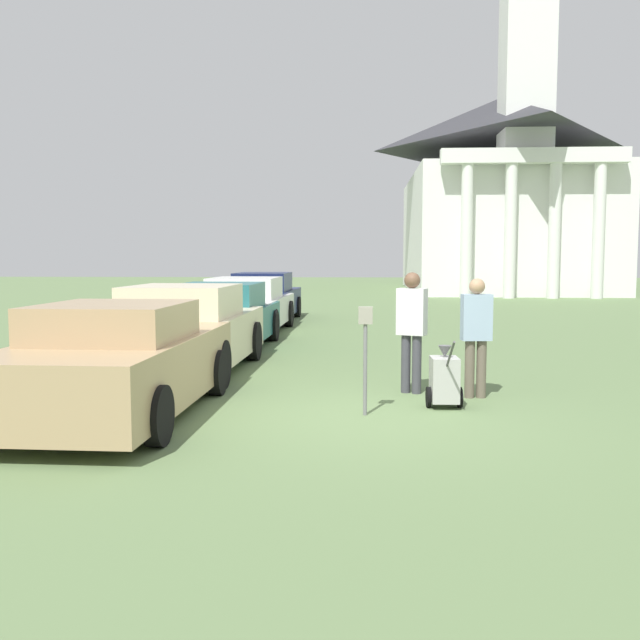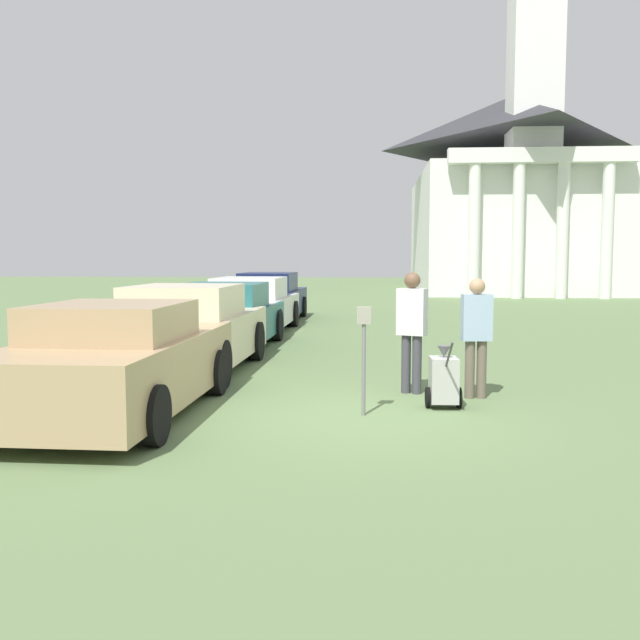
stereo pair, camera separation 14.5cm
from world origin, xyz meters
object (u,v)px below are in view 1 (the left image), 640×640
at_px(parked_car_teal, 221,318).
at_px(parking_meter, 365,340).
at_px(parked_car_navy, 264,299).
at_px(equipment_cart, 444,379).
at_px(parked_car_tan, 119,363).
at_px(parked_car_white, 246,307).
at_px(person_worker, 412,324).
at_px(church, 501,185).
at_px(person_supervisor, 476,330).
at_px(parked_car_cream, 186,332).

bearing_deg(parked_car_teal, parking_meter, -62.74).
xyz_separation_m(parked_car_navy, parking_meter, (3.13, -13.19, 0.27)).
distance_m(parking_meter, equipment_cart, 1.33).
relative_size(parked_car_navy, parking_meter, 3.66).
distance_m(parked_car_tan, parked_car_white, 10.04).
distance_m(parked_car_teal, parked_car_white, 3.41).
bearing_deg(person_worker, church, -80.18).
bearing_deg(parked_car_white, person_worker, -64.02).
height_order(equipment_cart, church, church).
bearing_deg(person_supervisor, parking_meter, 32.20).
distance_m(parked_car_tan, parked_car_teal, 6.63).
xyz_separation_m(parked_car_white, church, (11.24, 24.27, 5.51)).
height_order(parked_car_white, parked_car_navy, parked_car_navy).
bearing_deg(parked_car_navy, equipment_cart, -70.45).
bearing_deg(parked_car_white, parked_car_teal, -88.79).
bearing_deg(person_supervisor, parked_car_cream, -28.20).
bearing_deg(parked_car_cream, parking_meter, -44.48).
height_order(parked_car_cream, parked_car_teal, parked_car_cream).
bearing_deg(parked_car_teal, parked_car_white, 91.21).
height_order(parked_car_tan, church, church).
bearing_deg(parked_car_tan, equipment_cart, 11.29).
relative_size(parked_car_cream, person_supervisor, 2.86).
distance_m(parked_car_navy, equipment_cart, 13.35).
distance_m(person_worker, equipment_cart, 1.25).
relative_size(parked_car_tan, parked_car_teal, 0.94).
bearing_deg(parking_meter, parked_car_tan, -175.94).
distance_m(parked_car_tan, person_worker, 4.22).
xyz_separation_m(parked_car_teal, parked_car_navy, (0.00, 6.79, 0.02)).
distance_m(parked_car_cream, parked_car_navy, 9.98).
distance_m(parked_car_teal, equipment_cart, 7.23).
relative_size(equipment_cart, church, 0.04).
bearing_deg(person_supervisor, equipment_cart, 47.91).
bearing_deg(parked_car_white, parked_car_tan, -88.79).
distance_m(person_supervisor, church, 33.90).
height_order(parked_car_cream, parked_car_white, parked_car_cream).
distance_m(parked_car_cream, parked_car_teal, 3.20).
bearing_deg(parked_car_white, parked_car_navy, 91.21).
relative_size(parked_car_navy, equipment_cart, 5.13).
distance_m(parked_car_teal, parked_car_navy, 6.79).
height_order(person_worker, person_supervisor, person_worker).
relative_size(parked_car_tan, parked_car_cream, 0.94).
bearing_deg(person_supervisor, parked_car_tan, 11.60).
relative_size(parked_car_white, person_supervisor, 3.03).
relative_size(parked_car_tan, church, 0.17).
distance_m(parked_car_cream, parked_car_white, 6.61).
xyz_separation_m(parked_car_tan, church, (11.24, 34.31, 5.52)).
xyz_separation_m(parked_car_white, parked_car_navy, (0.00, 3.37, 0.01)).
relative_size(person_worker, equipment_cart, 1.81).
xyz_separation_m(parked_car_white, person_supervisor, (4.72, -8.58, 0.29)).
bearing_deg(equipment_cart, parked_car_navy, 106.23).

